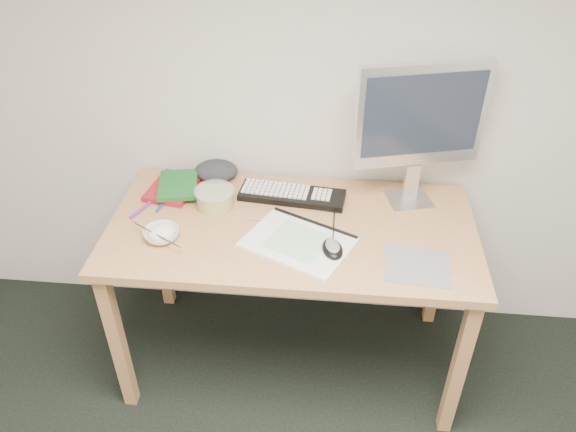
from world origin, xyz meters
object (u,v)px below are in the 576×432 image
at_px(monitor, 421,120).
at_px(rice_bowl, 162,235).
at_px(keyboard, 292,195).
at_px(desk, 292,243).
at_px(sketchpad, 298,242).

relative_size(monitor, rice_bowl, 4.40).
relative_size(keyboard, monitor, 0.74).
xyz_separation_m(desk, monitor, (0.46, 0.22, 0.44)).
bearing_deg(monitor, sketchpad, -157.64).
distance_m(sketchpad, keyboard, 0.30).
distance_m(desk, sketchpad, 0.14).
bearing_deg(monitor, desk, -169.46).
bearing_deg(desk, keyboard, 94.73).
relative_size(sketchpad, keyboard, 0.87).
bearing_deg(sketchpad, monitor, 62.92).
relative_size(desk, keyboard, 3.27).
bearing_deg(desk, rice_bowl, -164.92).
xyz_separation_m(sketchpad, monitor, (0.42, 0.32, 0.35)).
distance_m(sketchpad, rice_bowl, 0.50).
distance_m(desk, keyboard, 0.21).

